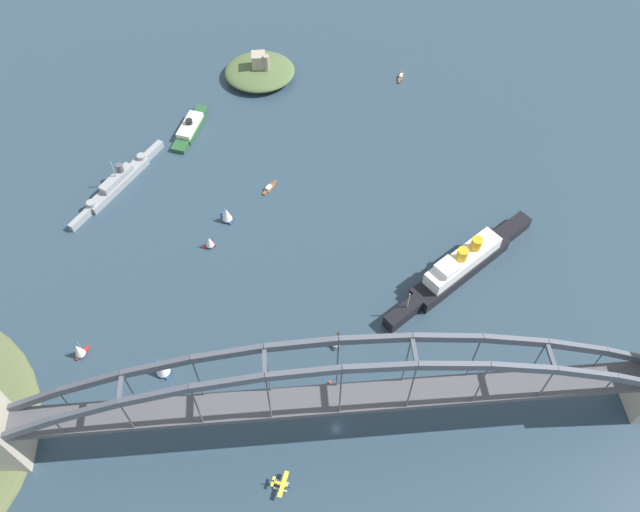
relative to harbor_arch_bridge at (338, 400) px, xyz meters
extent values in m
plane|color=#283D4C|center=(0.00, 0.00, -26.97)|extent=(1400.00, 1400.00, 0.00)
cube|color=#47474C|center=(0.00, 0.00, 0.55)|extent=(232.62, 11.30, 2.40)
cube|color=#4C515B|center=(-107.70, -5.09, 6.69)|extent=(25.39, 1.80, 15.14)
cube|color=#4C515B|center=(-83.76, -5.09, 17.62)|extent=(25.12, 1.80, 12.53)
cube|color=#4C515B|center=(-59.83, -5.09, 25.81)|extent=(24.81, 1.80, 9.91)
cube|color=#4C515B|center=(-35.90, -5.09, 31.28)|extent=(24.47, 1.80, 7.25)
cube|color=#4C515B|center=(-11.97, -5.09, 34.01)|extent=(24.11, 1.80, 4.56)
cube|color=#4C515B|center=(11.97, -5.09, 34.01)|extent=(24.11, 1.80, 4.56)
cube|color=#4C515B|center=(35.90, -5.09, 31.28)|extent=(24.47, 1.80, 7.25)
cube|color=#4C515B|center=(59.83, -5.09, 25.81)|extent=(24.81, 1.80, 9.91)
cube|color=#4C515B|center=(83.76, -5.09, 17.62)|extent=(25.12, 1.80, 12.53)
cube|color=#4C515B|center=(-107.70, 5.09, 6.69)|extent=(25.39, 1.80, 15.14)
cube|color=#4C515B|center=(-83.76, 5.09, 17.62)|extent=(25.12, 1.80, 12.53)
cube|color=#4C515B|center=(-59.83, 5.09, 25.81)|extent=(24.81, 1.80, 9.91)
cube|color=#4C515B|center=(-35.90, 5.09, 31.28)|extent=(24.47, 1.80, 7.25)
cube|color=#4C515B|center=(-11.97, 5.09, 34.01)|extent=(24.11, 1.80, 4.56)
cube|color=#4C515B|center=(11.97, 5.09, 34.01)|extent=(24.11, 1.80, 4.56)
cube|color=#4C515B|center=(35.90, 5.09, 31.28)|extent=(24.47, 1.80, 7.25)
cube|color=#4C515B|center=(59.83, 5.09, 25.81)|extent=(24.81, 1.80, 9.91)
cube|color=#4C515B|center=(83.76, 5.09, 17.62)|extent=(25.12, 1.80, 12.53)
cube|color=#4C515B|center=(107.70, 5.09, 6.69)|extent=(25.39, 1.80, 15.14)
cube|color=#4C515B|center=(-71.80, 0.00, 22.40)|extent=(1.40, 10.17, 1.40)
cube|color=#4C515B|center=(-23.93, 0.00, 33.33)|extent=(1.40, 10.17, 1.40)
cube|color=#4C515B|center=(23.93, 0.00, 33.33)|extent=(1.40, 10.17, 1.40)
cube|color=#4C515B|center=(71.80, 0.00, 22.40)|extent=(1.40, 10.17, 1.40)
cylinder|color=#4C515B|center=(-95.73, -5.09, 7.29)|extent=(0.56, 0.56, 11.09)
cylinder|color=#4C515B|center=(-95.73, 5.09, 7.29)|extent=(0.56, 0.56, 11.09)
cylinder|color=#4C515B|center=(-71.80, -5.09, 12.07)|extent=(0.56, 0.56, 20.65)
cylinder|color=#4C515B|center=(-71.80, 5.09, 12.07)|extent=(0.56, 0.56, 20.65)
cylinder|color=#4C515B|center=(-47.87, -5.09, 15.49)|extent=(0.56, 0.56, 27.48)
cylinder|color=#4C515B|center=(-47.87, 5.09, 15.49)|extent=(0.56, 0.56, 27.48)
cylinder|color=#4C515B|center=(-23.93, -5.09, 17.54)|extent=(0.56, 0.56, 31.58)
cylinder|color=#4C515B|center=(-23.93, 5.09, 17.54)|extent=(0.56, 0.56, 31.58)
cylinder|color=#4C515B|center=(0.00, -5.09, 18.22)|extent=(0.56, 0.56, 32.95)
cylinder|color=#4C515B|center=(0.00, 5.09, 18.22)|extent=(0.56, 0.56, 32.95)
cylinder|color=#4C515B|center=(23.93, -5.09, 17.54)|extent=(0.56, 0.56, 31.58)
cylinder|color=#4C515B|center=(23.93, 5.09, 17.54)|extent=(0.56, 0.56, 31.58)
cylinder|color=#4C515B|center=(47.87, -5.09, 15.49)|extent=(0.56, 0.56, 27.48)
cylinder|color=#4C515B|center=(47.87, 5.09, 15.49)|extent=(0.56, 0.56, 27.48)
cylinder|color=#4C515B|center=(71.80, -5.09, 12.07)|extent=(0.56, 0.56, 20.65)
cylinder|color=#4C515B|center=(71.80, 5.09, 12.07)|extent=(0.56, 0.56, 20.65)
cylinder|color=#4C515B|center=(95.73, -5.09, 7.29)|extent=(0.56, 0.56, 11.09)
cylinder|color=#4C515B|center=(95.73, 5.09, 7.29)|extent=(0.56, 0.56, 11.09)
cube|color=black|center=(63.98, 69.37, -23.61)|extent=(51.66, 41.19, 6.70)
cube|color=black|center=(33.80, 47.91, -23.61)|extent=(18.61, 15.68, 6.70)
cube|color=black|center=(94.15, 90.84, -23.61)|extent=(19.31, 16.67, 6.70)
cube|color=white|center=(63.98, 69.37, -16.89)|extent=(39.39, 31.80, 6.75)
cube|color=white|center=(54.64, 62.73, -11.91)|extent=(12.27, 12.06, 3.20)
cylinder|color=gold|center=(62.28, 68.17, -10.48)|extent=(4.97, 4.97, 6.06)
cylinder|color=gold|center=(69.92, 73.60, -10.48)|extent=(4.97, 4.97, 6.06)
cylinder|color=tan|center=(35.69, 49.25, -15.26)|extent=(0.50, 0.50, 10.00)
cube|color=gray|center=(-99.01, 137.49, -24.99)|extent=(28.93, 37.40, 3.95)
cube|color=gray|center=(-114.93, 114.93, -24.99)|extent=(10.23, 12.88, 3.95)
cube|color=gray|center=(-83.09, 160.04, -24.99)|extent=(10.69, 13.20, 3.95)
cube|color=gray|center=(-99.01, 137.49, -21.20)|extent=(15.98, 19.77, 3.63)
cylinder|color=gray|center=(-109.96, 121.98, -21.92)|extent=(4.33, 4.33, 2.20)
cylinder|color=gray|center=(-88.06, 152.99, -21.92)|extent=(4.33, 4.33, 2.20)
cylinder|color=gray|center=(-99.01, 137.49, -14.39)|extent=(0.60, 0.60, 10.00)
cylinder|color=#4C4C51|center=(-96.62, 140.87, -17.19)|extent=(3.40, 3.40, 4.40)
cube|color=#23512D|center=(-63.91, 176.86, -25.73)|extent=(16.31, 24.31, 2.47)
cube|color=#23512D|center=(-58.83, 190.98, -25.73)|extent=(8.62, 9.25, 2.47)
cube|color=#23512D|center=(-69.00, 162.74, -25.73)|extent=(9.84, 9.69, 2.47)
cube|color=beige|center=(-63.91, 176.86, -23.21)|extent=(14.38, 22.07, 2.58)
cylinder|color=black|center=(-63.91, 176.86, -20.72)|extent=(3.69, 3.69, 2.40)
ellipsoid|color=#4C6038|center=(-24.39, 220.42, -23.13)|extent=(41.63, 38.85, 7.67)
cube|color=#9E937F|center=(-24.39, 220.42, -15.87)|extent=(8.00, 8.00, 9.93)
cylinder|color=gray|center=(-19.89, 216.92, -15.37)|extent=(3.60, 3.60, 10.92)
cylinder|color=#B7B7B2|center=(-22.07, -19.39, -26.52)|extent=(5.13, 2.59, 0.90)
cylinder|color=#B7B7B2|center=(-23.05, -22.12, -26.52)|extent=(5.13, 2.59, 0.90)
cylinder|color=navy|center=(-22.07, -19.39, -25.50)|extent=(0.14, 0.14, 1.14)
cylinder|color=navy|center=(-23.05, -22.12, -25.50)|extent=(0.14, 0.14, 1.14)
ellipsoid|color=gold|center=(-22.56, -20.76, -24.25)|extent=(7.11, 3.68, 1.36)
cylinder|color=navy|center=(-19.57, -21.84, -24.25)|extent=(1.19, 1.49, 1.29)
cube|color=gold|center=(-21.73, -21.06, -23.67)|extent=(4.95, 9.86, 0.20)
cube|color=gold|center=(-25.49, -19.70, -24.11)|extent=(2.31, 3.90, 0.12)
cube|color=navy|center=(-25.49, -19.70, -22.82)|extent=(1.08, 0.49, 1.50)
cube|color=brown|center=(59.15, 212.25, -26.45)|extent=(4.34, 6.62, 1.03)
cube|color=brown|center=(57.60, 208.37, -26.45)|extent=(1.88, 2.38, 1.03)
cube|color=brown|center=(60.70, 216.12, -26.45)|extent=(2.10, 2.47, 1.03)
cube|color=beige|center=(59.44, 212.97, -25.48)|extent=(2.77, 3.55, 0.91)
cube|color=#234C8C|center=(-43.73, 110.95, -26.47)|extent=(4.59, 5.71, 0.99)
cube|color=#234C8C|center=(-45.51, 114.01, -26.47)|extent=(1.76, 2.03, 0.99)
cube|color=#234C8C|center=(-41.94, 107.89, -26.47)|extent=(1.93, 2.13, 0.99)
cylinder|color=tan|center=(-43.95, 111.33, -21.57)|extent=(0.16, 0.16, 8.81)
cone|color=white|center=(-43.17, 110.00, -22.01)|extent=(6.65, 6.65, 7.04)
cube|color=#B2231E|center=(-52.11, 94.33, -26.48)|extent=(4.24, 1.99, 0.98)
cube|color=#B2231E|center=(-54.84, 94.09, -26.48)|extent=(1.43, 0.85, 0.98)
cube|color=#B2231E|center=(-49.38, 94.57, -26.48)|extent=(1.44, 1.00, 0.98)
cylinder|color=tan|center=(-52.45, 94.30, -22.62)|extent=(0.16, 0.16, 6.72)
cone|color=white|center=(-51.26, 94.40, -22.96)|extent=(4.08, 4.08, 5.38)
cube|color=black|center=(3.67, 38.28, -26.57)|extent=(3.91, 5.70, 0.79)
cube|color=black|center=(4.96, 41.56, -26.57)|extent=(1.53, 1.99, 0.79)
cube|color=black|center=(2.38, 34.99, -26.57)|extent=(1.71, 2.06, 0.79)
cylinder|color=tan|center=(3.83, 38.69, -22.18)|extent=(0.16, 0.16, 8.01)
cone|color=silver|center=(3.27, 37.25, -22.58)|extent=(6.28, 6.28, 6.41)
cube|color=brown|center=(-21.68, 129.84, -26.56)|extent=(6.28, 7.10, 0.82)
cube|color=brown|center=(-18.95, 133.48, -26.56)|extent=(2.57, 2.72, 0.82)
cube|color=brown|center=(-24.40, 126.21, -26.56)|extent=(2.81, 2.90, 0.82)
cube|color=beige|center=(-22.19, 129.16, -25.56)|extent=(3.80, 4.04, 1.16)
cube|color=#234C8C|center=(-69.91, 30.63, -26.61)|extent=(5.53, 6.72, 0.70)
cube|color=#234C8C|center=(-72.08, 34.18, -26.61)|extent=(2.11, 2.40, 0.70)
cube|color=#234C8C|center=(-67.74, 27.08, -26.61)|extent=(2.31, 2.53, 0.70)
cylinder|color=tan|center=(-70.18, 31.07, -21.56)|extent=(0.16, 0.16, 9.39)
cone|color=white|center=(-69.23, 29.52, -22.03)|extent=(7.87, 7.87, 7.52)
cube|color=#B2231E|center=(-104.10, 41.41, -26.46)|extent=(4.27, 4.92, 1.01)
cube|color=#B2231E|center=(-102.27, 43.96, -26.46)|extent=(1.60, 1.77, 1.01)
cube|color=#B2231E|center=(-105.92, 38.86, -26.46)|extent=(1.74, 1.87, 1.01)
cylinder|color=tan|center=(-103.87, 41.73, -21.72)|extent=(0.16, 0.16, 8.47)
cone|color=silver|center=(-104.67, 40.61, -22.14)|extent=(6.01, 6.01, 6.77)
cone|color=red|center=(-0.95, 18.84, -25.87)|extent=(2.20, 2.20, 2.20)
sphere|color=#F2E566|center=(-0.95, 18.84, -24.47)|extent=(0.50, 0.50, 0.50)
camera|label=1|loc=(-13.97, -92.99, 214.29)|focal=35.61mm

